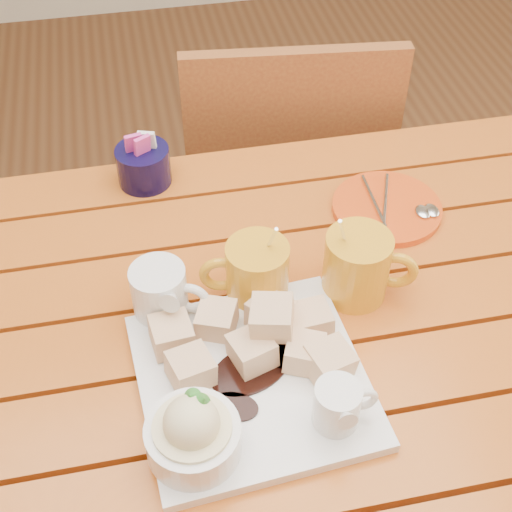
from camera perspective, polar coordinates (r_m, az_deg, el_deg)
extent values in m
cube|color=#994613|center=(0.87, 3.49, -17.46)|extent=(1.20, 0.11, 0.03)
cube|color=#994613|center=(0.93, 1.75, -11.33)|extent=(1.20, 0.11, 0.03)
cube|color=#994613|center=(0.99, 0.29, -5.94)|extent=(1.20, 0.11, 0.03)
cube|color=#994613|center=(1.07, -0.95, -1.26)|extent=(1.20, 0.11, 0.03)
cube|color=#994613|center=(1.15, -2.03, 2.80)|extent=(1.20, 0.11, 0.03)
cube|color=#994613|center=(1.24, -2.96, 6.31)|extent=(1.20, 0.11, 0.03)
cube|color=#994613|center=(1.28, -3.00, 4.87)|extent=(1.12, 0.04, 0.08)
cylinder|color=#994613|center=(1.65, 16.76, -1.57)|extent=(0.06, 0.06, 0.72)
cube|color=white|center=(0.92, -0.32, -9.91)|extent=(0.30, 0.30, 0.02)
cube|color=#D78841|center=(0.94, -3.16, -5.09)|extent=(0.07, 0.07, 0.04)
cube|color=#D78841|center=(0.90, 5.85, -8.37)|extent=(0.06, 0.06, 0.04)
cube|color=#D78841|center=(0.90, -5.26, -8.98)|extent=(0.06, 0.06, 0.04)
cube|color=#D78841|center=(0.91, 3.89, -7.74)|extent=(0.07, 0.07, 0.04)
cube|color=#D78841|center=(0.91, -0.33, -7.57)|extent=(0.06, 0.06, 0.04)
cube|color=#D78841|center=(0.90, 1.28, -4.93)|extent=(0.06, 0.06, 0.04)
cube|color=#D78841|center=(0.94, 4.29, -5.23)|extent=(0.05, 0.05, 0.04)
cube|color=#D78841|center=(0.95, 1.17, -4.60)|extent=(0.07, 0.07, 0.04)
cube|color=#D78841|center=(0.93, -6.79, -6.26)|extent=(0.06, 0.06, 0.04)
cylinder|color=white|center=(0.84, -5.04, -14.33)|extent=(0.11, 0.11, 0.04)
cylinder|color=beige|center=(0.83, -5.09, -13.91)|extent=(0.09, 0.09, 0.03)
sphere|color=beige|center=(0.81, -5.19, -13.15)|extent=(0.06, 0.06, 0.06)
cone|color=#31852B|center=(0.79, -4.30, -11.48)|extent=(0.04, 0.04, 0.03)
cone|color=#31852B|center=(0.80, -5.20, -11.09)|extent=(0.03, 0.03, 0.03)
cylinder|color=white|center=(0.86, 6.48, -11.78)|extent=(0.06, 0.06, 0.06)
cylinder|color=black|center=(0.83, 6.62, -10.80)|extent=(0.04, 0.04, 0.01)
cone|color=white|center=(0.82, 7.16, -12.54)|extent=(0.02, 0.02, 0.03)
torus|color=white|center=(0.86, 8.57, -11.29)|extent=(0.04, 0.01, 0.04)
cylinder|color=orange|center=(0.98, 0.11, -1.42)|extent=(0.09, 0.09, 0.10)
cylinder|color=black|center=(0.95, 0.11, 0.27)|extent=(0.07, 0.07, 0.01)
torus|color=orange|center=(0.98, -2.84, -1.48)|extent=(0.06, 0.02, 0.06)
cylinder|color=silver|center=(0.96, 0.84, 0.51)|extent=(0.02, 0.06, 0.13)
cylinder|color=orange|center=(0.99, 8.03, -0.81)|extent=(0.09, 0.09, 0.10)
cylinder|color=black|center=(0.96, 8.29, 0.96)|extent=(0.08, 0.08, 0.01)
torus|color=orange|center=(1.00, 11.07, -1.14)|extent=(0.06, 0.04, 0.06)
cylinder|color=silver|center=(0.97, 7.20, 0.95)|extent=(0.05, 0.05, 0.13)
cylinder|color=white|center=(0.97, -7.71, -3.06)|extent=(0.08, 0.08, 0.09)
cylinder|color=white|center=(0.94, -7.94, -1.44)|extent=(0.06, 0.06, 0.01)
cone|color=white|center=(0.92, -7.65, -3.49)|extent=(0.04, 0.04, 0.03)
torus|color=white|center=(0.97, -5.12, -2.60)|extent=(0.05, 0.03, 0.05)
cylinder|color=black|center=(1.20, -8.98, 7.16)|extent=(0.09, 0.09, 0.06)
cube|color=#DC3C99|center=(1.17, -9.76, 8.75)|extent=(0.03, 0.02, 0.04)
cube|color=white|center=(1.17, -8.69, 9.00)|extent=(0.03, 0.02, 0.04)
cube|color=#DC3C99|center=(1.16, -9.09, 8.57)|extent=(0.03, 0.02, 0.04)
cylinder|color=#DA4713|center=(1.16, 10.41, 3.82)|extent=(0.17, 0.17, 0.01)
cylinder|color=silver|center=(1.15, 9.41, 4.37)|extent=(0.01, 0.13, 0.01)
cylinder|color=silver|center=(1.16, 10.32, 4.49)|extent=(0.05, 0.12, 0.01)
ellipsoid|color=silver|center=(1.15, 13.20, 3.48)|extent=(0.02, 0.03, 0.01)
ellipsoid|color=silver|center=(1.16, 13.87, 3.57)|extent=(0.02, 0.03, 0.01)
cube|color=brown|center=(1.70, 1.80, 5.94)|extent=(0.46, 0.46, 0.03)
cylinder|color=brown|center=(2.01, 6.14, 4.50)|extent=(0.04, 0.04, 0.42)
cylinder|color=brown|center=(1.98, -4.09, 3.89)|extent=(0.04, 0.04, 0.42)
cylinder|color=brown|center=(1.76, 8.07, -3.08)|extent=(0.04, 0.04, 0.42)
cylinder|color=brown|center=(1.72, -3.59, -3.92)|extent=(0.04, 0.04, 0.42)
cube|color=brown|center=(1.42, 2.88, 8.40)|extent=(0.42, 0.07, 0.44)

